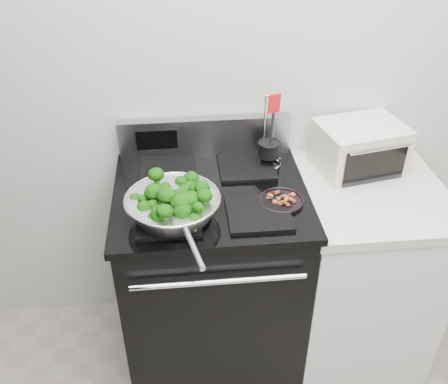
{
  "coord_description": "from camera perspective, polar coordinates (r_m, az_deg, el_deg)",
  "views": [
    {
      "loc": [
        -0.41,
        -0.25,
        2.1
      ],
      "look_at": [
        -0.25,
        1.36,
        0.98
      ],
      "focal_mm": 40.0,
      "sensor_mm": 36.0,
      "label": 1
    }
  ],
  "objects": [
    {
      "name": "back_wall",
      "position": [
        2.18,
        5.7,
        14.32
      ],
      "size": [
        4.0,
        0.02,
        2.7
      ],
      "primitive_type": "cube",
      "color": "silver",
      "rests_on": "ground"
    },
    {
      "name": "bacon_plate",
      "position": [
        1.97,
        6.58,
        -0.76
      ],
      "size": [
        0.18,
        0.18,
        0.04
      ],
      "rotation": [
        0.0,
        0.0,
        0.12
      ],
      "color": "black",
      "rests_on": "gas_range"
    },
    {
      "name": "skillet",
      "position": [
        1.86,
        -5.85,
        -1.51
      ],
      "size": [
        0.36,
        0.56,
        0.08
      ],
      "rotation": [
        0.0,
        0.0,
        0.23
      ],
      "color": "silver",
      "rests_on": "gas_range"
    },
    {
      "name": "broccoli_pile",
      "position": [
        1.85,
        -5.9,
        -0.97
      ],
      "size": [
        0.28,
        0.28,
        0.1
      ],
      "primitive_type": null,
      "color": "black",
      "rests_on": "skillet"
    },
    {
      "name": "toaster_oven",
      "position": [
        2.27,
        15.19,
        5.03
      ],
      "size": [
        0.4,
        0.34,
        0.21
      ],
      "rotation": [
        0.0,
        0.0,
        0.2
      ],
      "color": "silver",
      "rests_on": "counter"
    },
    {
      "name": "counter",
      "position": [
        2.47,
        14.89,
        -8.47
      ],
      "size": [
        0.62,
        0.68,
        0.92
      ],
      "color": "white",
      "rests_on": "floor"
    },
    {
      "name": "gas_range",
      "position": [
        2.32,
        -1.38,
        -9.38
      ],
      "size": [
        0.79,
        0.69,
        1.13
      ],
      "color": "black",
      "rests_on": "floor"
    },
    {
      "name": "utensil_holder",
      "position": [
        2.18,
        5.14,
        4.49
      ],
      "size": [
        0.11,
        0.11,
        0.34
      ],
      "rotation": [
        0.0,
        0.0,
        0.27
      ],
      "color": "silver",
      "rests_on": "gas_range"
    }
  ]
}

